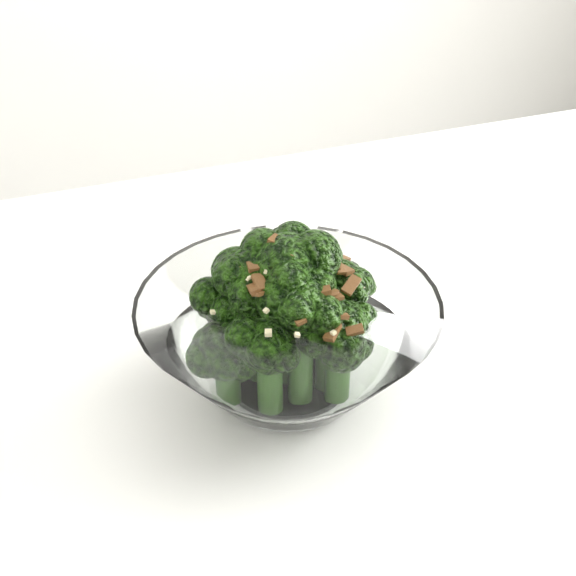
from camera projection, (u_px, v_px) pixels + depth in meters
name	position (u px, v px, depth m)	size (l,w,h in m)	color
table	(361.00, 479.00, 0.58)	(1.20, 0.80, 0.75)	white
broccoli_dish	(288.00, 334.00, 0.53)	(0.20, 0.20, 0.12)	white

